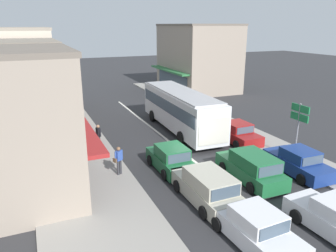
% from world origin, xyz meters
% --- Properties ---
extents(ground_plane, '(140.00, 140.00, 0.00)m').
position_xyz_m(ground_plane, '(0.00, 0.00, 0.00)').
color(ground_plane, '#2D2D30').
extents(lane_centre_line, '(0.20, 28.00, 0.01)m').
position_xyz_m(lane_centre_line, '(0.00, 4.00, 0.00)').
color(lane_centre_line, silver).
rests_on(lane_centre_line, ground).
extents(sidewalk_left, '(5.20, 44.00, 0.14)m').
position_xyz_m(sidewalk_left, '(-6.80, 6.00, 0.07)').
color(sidewalk_left, gray).
rests_on(sidewalk_left, ground).
extents(kerb_right, '(2.80, 44.00, 0.12)m').
position_xyz_m(kerb_right, '(6.20, 6.00, 0.06)').
color(kerb_right, gray).
rests_on(kerb_right, ground).
extents(shopfront_corner_near, '(7.35, 7.00, 7.18)m').
position_xyz_m(shopfront_corner_near, '(-10.18, -0.30, 3.58)').
color(shopfront_corner_near, gray).
rests_on(shopfront_corner_near, ground).
extents(shopfront_mid_block, '(7.50, 7.12, 7.20)m').
position_xyz_m(shopfront_mid_block, '(-10.18, 7.13, 3.60)').
color(shopfront_mid_block, '#B2A38E').
rests_on(shopfront_mid_block, ground).
extents(shopfront_far_end, '(7.71, 8.69, 7.96)m').
position_xyz_m(shopfront_far_end, '(-10.18, 15.37, 3.97)').
color(shopfront_far_end, beige).
rests_on(shopfront_far_end, ground).
extents(building_right_far, '(8.20, 10.76, 8.28)m').
position_xyz_m(building_right_far, '(11.48, 21.27, 4.13)').
color(building_right_far, gray).
rests_on(building_right_far, ground).
extents(city_bus, '(3.00, 10.93, 3.23)m').
position_xyz_m(city_bus, '(1.87, 5.96, 1.88)').
color(city_bus, silver).
rests_on(city_bus, ground).
extents(hatchback_queue_gap_filler, '(1.84, 3.71, 1.54)m').
position_xyz_m(hatchback_queue_gap_filler, '(-1.90, -0.64, 0.71)').
color(hatchback_queue_gap_filler, '#1E6638').
rests_on(hatchback_queue_gap_filler, ground).
extents(wagon_adjacent_lane_trail, '(2.02, 4.54, 1.58)m').
position_xyz_m(wagon_adjacent_lane_trail, '(1.63, -3.56, 0.75)').
color(wagon_adjacent_lane_trail, '#1E6638').
rests_on(wagon_adjacent_lane_trail, ground).
extents(wagon_adjacent_lane_lead, '(1.97, 4.52, 1.58)m').
position_xyz_m(wagon_adjacent_lane_lead, '(-1.73, -4.59, 0.75)').
color(wagon_adjacent_lane_lead, '#B7B29E').
rests_on(wagon_adjacent_lane_lead, ground).
extents(sedan_queue_far_back, '(2.04, 4.28, 1.47)m').
position_xyz_m(sedan_queue_far_back, '(-1.58, -8.06, 0.66)').
color(sedan_queue_far_back, silver).
rests_on(sedan_queue_far_back, ground).
extents(parked_sedan_kerb_front, '(1.98, 4.24, 1.47)m').
position_xyz_m(parked_sedan_kerb_front, '(4.64, -3.86, 0.66)').
color(parked_sedan_kerb_front, navy).
rests_on(parked_sedan_kerb_front, ground).
extents(parked_sedan_kerb_second, '(1.97, 4.24, 1.47)m').
position_xyz_m(parked_sedan_kerb_second, '(4.46, 1.98, 0.66)').
color(parked_sedan_kerb_second, maroon).
rests_on(parked_sedan_kerb_second, ground).
extents(traffic_light_downstreet, '(0.33, 0.24, 4.20)m').
position_xyz_m(traffic_light_downstreet, '(-4.22, 18.93, 2.85)').
color(traffic_light_downstreet, gray).
rests_on(traffic_light_downstreet, ground).
extents(directional_road_sign, '(0.10, 1.40, 3.60)m').
position_xyz_m(directional_road_sign, '(6.05, -2.16, 2.70)').
color(directional_road_sign, gray).
rests_on(directional_road_sign, ground).
extents(pedestrian_with_handbag_near, '(0.62, 0.47, 1.63)m').
position_xyz_m(pedestrian_with_handbag_near, '(-4.87, -0.27, 1.07)').
color(pedestrian_with_handbag_near, '#333338').
rests_on(pedestrian_with_handbag_near, sidewalk_left).
extents(pedestrian_browsing_midblock, '(0.30, 0.56, 1.63)m').
position_xyz_m(pedestrian_browsing_midblock, '(-5.04, 4.32, 1.07)').
color(pedestrian_browsing_midblock, '#4C4742').
rests_on(pedestrian_browsing_midblock, sidewalk_left).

